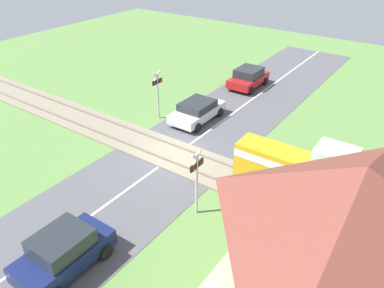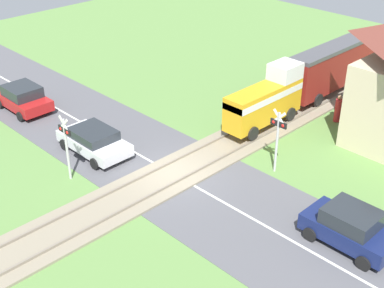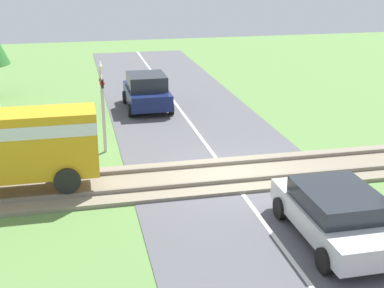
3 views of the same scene
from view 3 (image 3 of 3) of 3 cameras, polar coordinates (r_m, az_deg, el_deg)
The scene contains 6 objects.
ground_plane at distance 17.12m, azimuth 4.02°, elevation -3.49°, with size 60.00×60.00×0.00m, color #5B8442.
road_surface at distance 17.11m, azimuth 4.02°, elevation -3.46°, with size 48.00×6.40×0.02m.
track_bed at distance 17.09m, azimuth 4.03°, elevation -3.28°, with size 2.80×48.00×0.24m.
car_near_crossing at distance 13.64m, azimuth 15.23°, elevation -7.12°, with size 4.10×2.08×1.32m.
car_far_side at distance 24.55m, azimuth -4.85°, elevation 5.63°, with size 3.62×1.99×1.61m.
crossing_signal_east_approach at distance 18.86m, azimuth -9.53°, elevation 5.10°, with size 0.90×0.18×3.25m.
Camera 3 is at (-15.09, 4.58, 6.65)m, focal length 50.00 mm.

